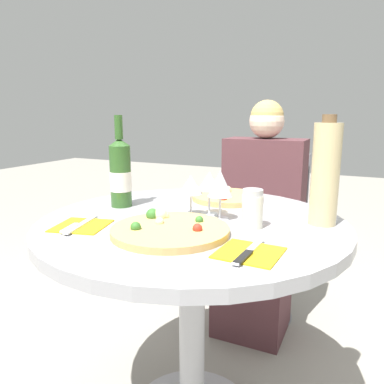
% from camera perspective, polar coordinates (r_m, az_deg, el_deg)
% --- Properties ---
extents(dining_table, '(0.99, 0.99, 0.76)m').
position_cam_1_polar(dining_table, '(1.26, -0.01, -10.23)').
color(dining_table, '#B2B2B7').
rests_on(dining_table, ground_plane).
extents(chair_behind_diner, '(0.39, 0.39, 0.88)m').
position_cam_1_polar(chair_behind_diner, '(2.09, 11.06, -6.79)').
color(chair_behind_diner, slate).
rests_on(chair_behind_diner, ground_plane).
extents(seated_diner, '(0.40, 0.41, 1.16)m').
position_cam_1_polar(seated_diner, '(1.93, 10.11, -5.93)').
color(seated_diner, '#512D33').
rests_on(seated_diner, ground_plane).
extents(pizza_large, '(0.34, 0.34, 0.05)m').
position_cam_1_polar(pizza_large, '(1.08, -3.48, -5.66)').
color(pizza_large, tan).
rests_on(pizza_large, dining_table).
extents(pizza_small_far, '(0.28, 0.28, 0.05)m').
position_cam_1_polar(pizza_small_far, '(1.49, 5.31, -0.72)').
color(pizza_small_far, tan).
rests_on(pizza_small_far, dining_table).
extents(wine_bottle, '(0.08, 0.08, 0.33)m').
position_cam_1_polar(wine_bottle, '(1.38, -10.85, 2.86)').
color(wine_bottle, '#2D5623').
rests_on(wine_bottle, dining_table).
extents(tall_carafe, '(0.08, 0.08, 0.33)m').
position_cam_1_polar(tall_carafe, '(1.20, 19.66, 2.65)').
color(tall_carafe, tan).
rests_on(tall_carafe, dining_table).
extents(sugar_shaker, '(0.06, 0.06, 0.12)m').
position_cam_1_polar(sugar_shaker, '(1.13, 9.19, -2.55)').
color(sugar_shaker, silver).
rests_on(sugar_shaker, dining_table).
extents(wine_glass_front_right, '(0.08, 0.08, 0.16)m').
position_cam_1_polar(wine_glass_front_right, '(1.19, 4.32, 1.20)').
color(wine_glass_front_right, silver).
rests_on(wine_glass_front_right, dining_table).
extents(wine_glass_center, '(0.08, 0.08, 0.15)m').
position_cam_1_polar(wine_glass_center, '(1.25, 2.68, 1.57)').
color(wine_glass_center, silver).
rests_on(wine_glass_center, dining_table).
extents(wine_glass_front_left, '(0.08, 0.08, 0.14)m').
position_cam_1_polar(wine_glass_front_left, '(1.24, -0.20, 1.00)').
color(wine_glass_front_left, silver).
rests_on(wine_glass_front_left, dining_table).
extents(place_setting_left, '(0.18, 0.19, 0.01)m').
position_cam_1_polar(place_setting_left, '(1.18, -16.60, -4.93)').
color(place_setting_left, gold).
rests_on(place_setting_left, dining_table).
extents(place_setting_right, '(0.16, 0.19, 0.01)m').
position_cam_1_polar(place_setting_right, '(0.94, 8.65, -9.13)').
color(place_setting_right, gold).
rests_on(place_setting_right, dining_table).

